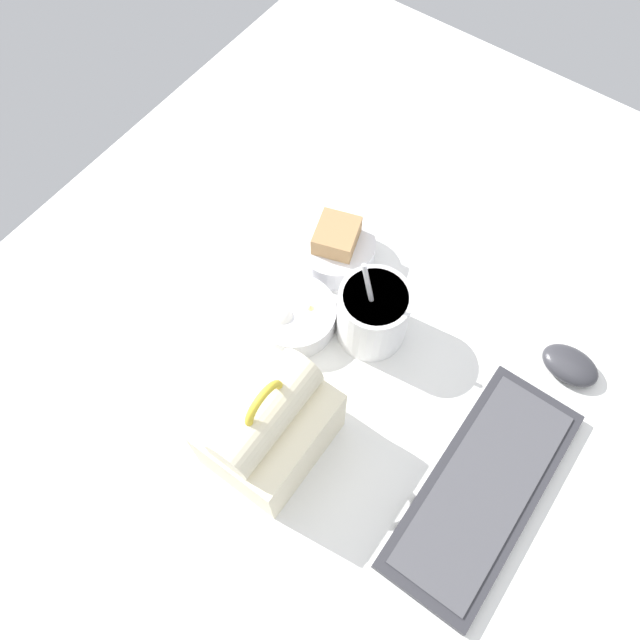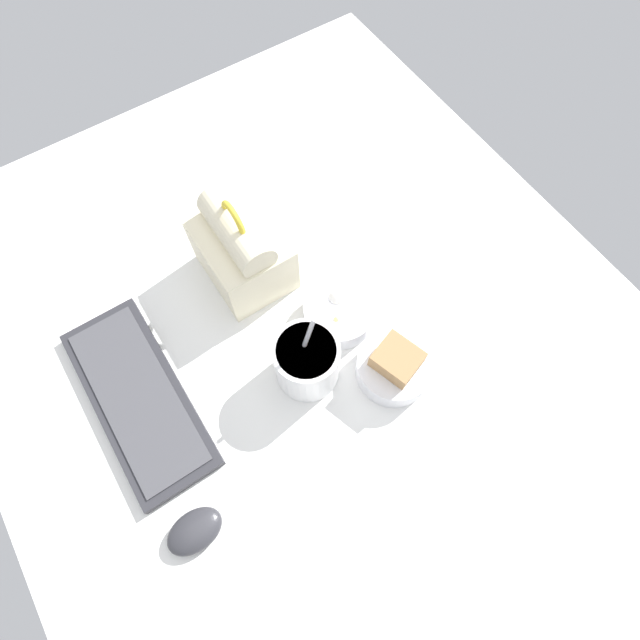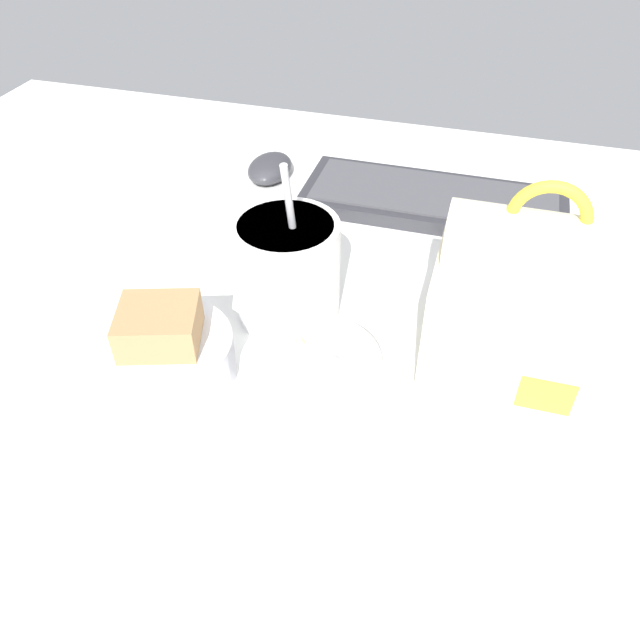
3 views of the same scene
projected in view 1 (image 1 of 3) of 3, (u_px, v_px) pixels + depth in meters
desk_surface at (341, 329)px, 97.14cm from camera, size 140.00×110.00×2.00cm
keyboard at (483, 489)px, 83.87cm from camera, size 33.90×13.53×2.10cm
lunch_bag at (269, 427)px, 81.25cm from camera, size 16.30×13.35×19.43cm
soup_cup at (373, 314)px, 90.90cm from camera, size 10.53×10.53×18.08cm
bento_bowl_sandwich at (336, 248)px, 99.40cm from camera, size 12.54×12.54×8.03cm
bento_bowl_snacks at (296, 316)px, 94.55cm from camera, size 12.47×12.47×5.46cm
computer_mouse at (570, 365)px, 91.66cm from camera, size 5.82×8.56×2.96cm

